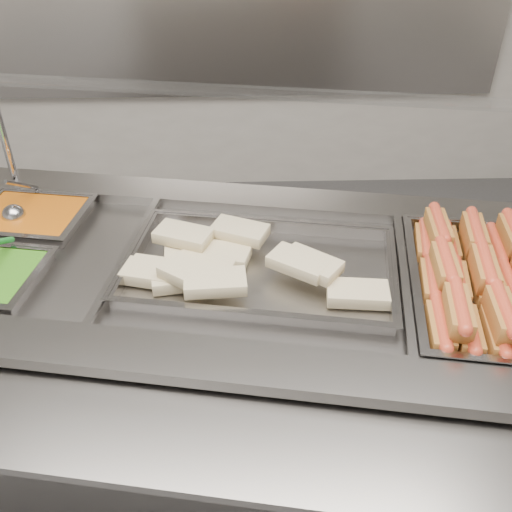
{
  "coord_description": "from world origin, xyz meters",
  "views": [
    {
      "loc": [
        0.02,
        -0.81,
        1.78
      ],
      "look_at": [
        0.06,
        0.39,
        0.92
      ],
      "focal_mm": 40.0,
      "sensor_mm": 36.0,
      "label": 1
    }
  ],
  "objects_px": {
    "steam_counter": "(240,379)",
    "sneeze_guard": "(249,96)",
    "pan_hotdogs": "(480,295)",
    "pan_wraps": "(260,271)",
    "ladle": "(15,214)"
  },
  "relations": [
    {
      "from": "steam_counter",
      "to": "sneeze_guard",
      "type": "height_order",
      "value": "sneeze_guard"
    },
    {
      "from": "pan_hotdogs",
      "to": "pan_wraps",
      "type": "xyz_separation_m",
      "value": [
        -0.56,
        0.1,
        0.01
      ]
    },
    {
      "from": "ladle",
      "to": "sneeze_guard",
      "type": "bearing_deg",
      "value": -2.56
    },
    {
      "from": "steam_counter",
      "to": "pan_wraps",
      "type": "distance_m",
      "value": 0.43
    },
    {
      "from": "pan_wraps",
      "to": "ladle",
      "type": "height_order",
      "value": "ladle"
    },
    {
      "from": "sneeze_guard",
      "to": "pan_hotdogs",
      "type": "relative_size",
      "value": 2.79
    },
    {
      "from": "sneeze_guard",
      "to": "pan_hotdogs",
      "type": "bearing_deg",
      "value": -29.16
    },
    {
      "from": "pan_hotdogs",
      "to": "pan_wraps",
      "type": "bearing_deg",
      "value": 170.12
    },
    {
      "from": "pan_hotdogs",
      "to": "ladle",
      "type": "bearing_deg",
      "value": 164.43
    },
    {
      "from": "ladle",
      "to": "steam_counter",
      "type": "bearing_deg",
      "value": -20.67
    },
    {
      "from": "sneeze_guard",
      "to": "ladle",
      "type": "height_order",
      "value": "sneeze_guard"
    },
    {
      "from": "pan_wraps",
      "to": "sneeze_guard",
      "type": "bearing_deg",
      "value": 95.47
    },
    {
      "from": "pan_hotdogs",
      "to": "sneeze_guard",
      "type": "bearing_deg",
      "value": 150.84
    },
    {
      "from": "sneeze_guard",
      "to": "steam_counter",
      "type": "bearing_deg",
      "value": -99.87
    },
    {
      "from": "pan_wraps",
      "to": "steam_counter",
      "type": "bearing_deg",
      "value": 170.12
    }
  ]
}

